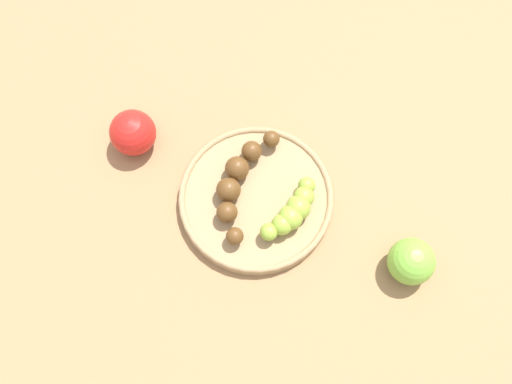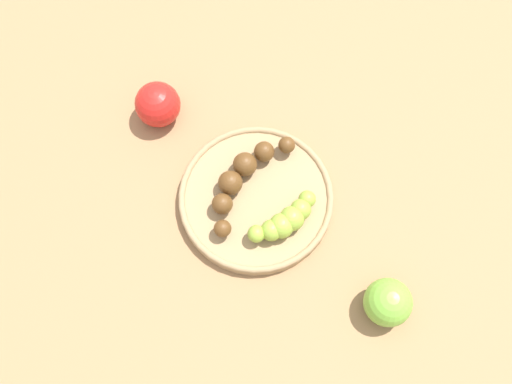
# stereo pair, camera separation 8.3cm
# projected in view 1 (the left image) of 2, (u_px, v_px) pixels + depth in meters

# --- Properties ---
(ground_plane) EXTENTS (2.40, 2.40, 0.00)m
(ground_plane) POSITION_uv_depth(u_px,v_px,m) (256.00, 201.00, 0.87)
(ground_plane) COLOR #936D47
(fruit_bowl) EXTENTS (0.23, 0.23, 0.02)m
(fruit_bowl) POSITION_uv_depth(u_px,v_px,m) (256.00, 198.00, 0.86)
(fruit_bowl) COLOR #A08259
(fruit_bowl) RESTS_ON ground_plane
(banana_overripe) EXTENTS (0.16, 0.12, 0.04)m
(banana_overripe) POSITION_uv_depth(u_px,v_px,m) (239.00, 181.00, 0.84)
(banana_overripe) COLOR #593819
(banana_overripe) RESTS_ON fruit_bowl
(banana_green) EXTENTS (0.11, 0.06, 0.04)m
(banana_green) POSITION_uv_depth(u_px,v_px,m) (292.00, 212.00, 0.82)
(banana_green) COLOR #8CAD38
(banana_green) RESTS_ON fruit_bowl
(apple_green) EXTENTS (0.07, 0.07, 0.07)m
(apple_green) POSITION_uv_depth(u_px,v_px,m) (411.00, 261.00, 0.80)
(apple_green) COLOR #72B238
(apple_green) RESTS_ON ground_plane
(apple_red) EXTENTS (0.07, 0.07, 0.07)m
(apple_red) POSITION_uv_depth(u_px,v_px,m) (133.00, 133.00, 0.87)
(apple_red) COLOR red
(apple_red) RESTS_ON ground_plane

